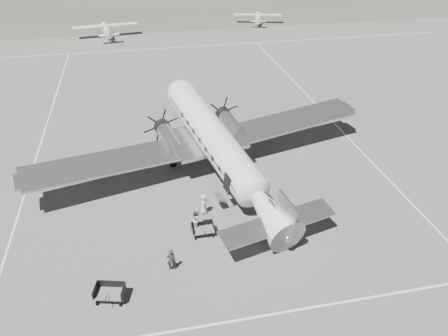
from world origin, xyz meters
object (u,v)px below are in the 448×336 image
baggage_cart_near (203,230)px  ground_crew (171,260)px  ramp_agent (198,219)px  light_plane_left (106,31)px  light_plane_right (258,18)px  baggage_cart_far (110,293)px  dc3_airliner (219,148)px  passenger (204,204)px

baggage_cart_near → ground_crew: size_ratio=1.03×
baggage_cart_near → ramp_agent: ramp_agent is taller
light_plane_left → light_plane_right: bearing=0.7°
light_plane_right → baggage_cart_far: (-26.72, -63.60, -0.43)m
ground_crew → ramp_agent: bearing=-120.8°
dc3_airliner → baggage_cart_far: 14.97m
light_plane_left → passenger: light_plane_left is taller
ground_crew → ramp_agent: size_ratio=0.81×
passenger → ground_crew: bearing=166.6°
dc3_airliner → baggage_cart_near: dc3_airliner is taller
ramp_agent → light_plane_right: bearing=-15.0°
dc3_airliner → baggage_cart_far: bearing=-141.7°
light_plane_right → passenger: light_plane_right is taller
ground_crew → ramp_agent: ramp_agent is taller
baggage_cart_far → ramp_agent: 8.06m
light_plane_right → ground_crew: (-22.88, -61.81, -0.14)m
ground_crew → dc3_airliner: bearing=-115.2°
ground_crew → baggage_cart_near: bearing=-128.8°
baggage_cart_far → passenger: bearing=61.2°
ramp_agent → ground_crew: bearing=151.9°
dc3_airliner → light_plane_right: bearing=56.5°
baggage_cart_near → light_plane_right: bearing=69.9°
baggage_cart_far → ramp_agent: (6.07, 5.27, 0.47)m
passenger → baggage_cart_near: bearing=-175.6°
light_plane_left → baggage_cart_near: bearing=-89.8°
dc3_airliner → passenger: bearing=-129.0°
dc3_airliner → passenger: size_ratio=19.03×
baggage_cart_near → baggage_cart_far: (-6.35, -4.71, 0.05)m
dc3_airliner → baggage_cart_far: (-8.93, -11.77, -2.45)m
ramp_agent → passenger: 2.08m
light_plane_right → ramp_agent: ramp_agent is taller
baggage_cart_near → baggage_cart_far: size_ratio=0.91×
light_plane_left → baggage_cart_far: 59.42m
light_plane_right → ramp_agent: 61.87m
dc3_airliner → ramp_agent: dc3_airliner is taller
dc3_airliner → passenger: (-2.08, -4.57, -2.14)m
ground_crew → baggage_cart_far: bearing=26.8°
light_plane_right → ground_crew: 65.91m
dc3_airliner → light_plane_left: dc3_airliner is taller
baggage_cart_near → ground_crew: (-2.51, -2.92, 0.34)m
light_plane_left → dc3_airliner: bearing=-85.6°
baggage_cart_near → passenger: size_ratio=1.01×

